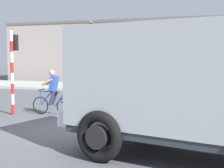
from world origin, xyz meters
TOP-DOWN VIEW (x-y plane):
  - ground_plane at (0.00, 0.00)m, footprint 120.00×120.00m
  - sidewalk_far at (0.00, 12.75)m, footprint 80.00×5.00m
  - truck_foreground at (3.82, -1.96)m, footprint 5.83×3.69m
  - cyclist at (-1.75, 1.95)m, footprint 1.73×0.50m
  - traffic_light_pole at (-3.22, 1.59)m, footprint 0.24×0.43m
  - car_red_near at (-0.08, 5.57)m, footprint 4.10×2.07m
  - pedestrian_near_kerb at (0.68, 7.97)m, footprint 0.34×0.22m
  - building_corner_left at (-10.57, 19.89)m, footprint 8.19×6.24m
  - building_mid_block at (-0.48, 19.49)m, footprint 10.25×7.94m

SIDE VIEW (x-z plane):
  - ground_plane at x=0.00m, z-range 0.00..0.00m
  - sidewalk_far at x=0.00m, z-range 0.00..0.16m
  - car_red_near at x=-0.08m, z-range 0.02..1.62m
  - pedestrian_near_kerb at x=0.68m, z-range 0.04..1.66m
  - cyclist at x=-1.75m, z-range 0.00..1.72m
  - truck_foreground at x=3.82m, z-range 0.22..3.12m
  - traffic_light_pole at x=-3.22m, z-range 0.47..3.67m
  - building_mid_block at x=-0.48m, z-range 0.00..5.11m
  - building_corner_left at x=-10.57m, z-range 0.00..5.25m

